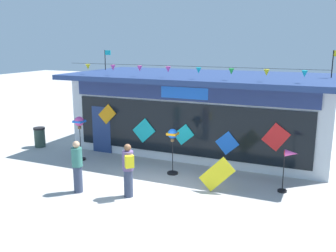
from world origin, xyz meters
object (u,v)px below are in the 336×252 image
at_px(wind_spinner_far_left, 79,126).
at_px(wind_spinner_center_left, 289,162).
at_px(display_kite_on_ground, 217,174).
at_px(trash_bin, 40,137).
at_px(wind_spinner_left, 173,140).
at_px(person_mid_plaza, 128,169).
at_px(kite_shop_building, 203,111).
at_px(person_near_camera, 77,166).

xyz_separation_m(wind_spinner_far_left, wind_spinner_center_left, (8.07, -0.14, -0.39)).
height_order(wind_spinner_far_left, wind_spinner_center_left, wind_spinner_far_left).
relative_size(wind_spinner_far_left, display_kite_on_ground, 1.69).
distance_m(trash_bin, display_kite_on_ground, 9.08).
bearing_deg(wind_spinner_far_left, wind_spinner_left, -0.31).
bearing_deg(person_mid_plaza, wind_spinner_left, -143.33).
xyz_separation_m(kite_shop_building, wind_spinner_left, (0.08, -3.58, -0.44)).
relative_size(wind_spinner_far_left, wind_spinner_left, 1.07).
bearing_deg(trash_bin, display_kite_on_ground, -11.48).
relative_size(person_mid_plaza, trash_bin, 1.87).
bearing_deg(wind_spinner_center_left, display_kite_on_ground, -158.27).
height_order(wind_spinner_far_left, display_kite_on_ground, wind_spinner_far_left).
relative_size(wind_spinner_center_left, trash_bin, 1.58).
distance_m(wind_spinner_left, trash_bin, 7.05).
bearing_deg(person_near_camera, wind_spinner_left, 116.76).
distance_m(wind_spinner_center_left, person_near_camera, 6.64).
xyz_separation_m(wind_spinner_center_left, person_near_camera, (-6.09, -2.65, -0.18)).
bearing_deg(display_kite_on_ground, person_near_camera, -155.53).
bearing_deg(wind_spinner_left, trash_bin, 172.93).
xyz_separation_m(wind_spinner_far_left, wind_spinner_left, (4.05, -0.02, -0.15)).
xyz_separation_m(wind_spinner_far_left, person_near_camera, (1.98, -2.79, -0.56)).
bearing_deg(trash_bin, person_mid_plaza, -26.86).
bearing_deg(wind_spinner_center_left, wind_spinner_left, 178.30).
bearing_deg(wind_spinner_left, wind_spinner_far_left, 179.69).
bearing_deg(wind_spinner_left, display_kite_on_ground, -25.93).
height_order(wind_spinner_left, person_mid_plaza, person_mid_plaza).
bearing_deg(person_near_camera, wind_spinner_center_left, 87.09).
relative_size(kite_shop_building, wind_spinner_far_left, 6.14).
bearing_deg(wind_spinner_far_left, kite_shop_building, 41.85).
relative_size(kite_shop_building, person_mid_plaza, 6.53).
height_order(kite_shop_building, wind_spinner_center_left, kite_shop_building).
xyz_separation_m(wind_spinner_left, wind_spinner_center_left, (4.01, -0.12, -0.23)).
relative_size(wind_spinner_center_left, person_near_camera, 0.84).
bearing_deg(wind_spinner_center_left, wind_spinner_far_left, 179.00).
bearing_deg(person_mid_plaza, kite_shop_building, -136.82).
bearing_deg(wind_spinner_far_left, display_kite_on_ground, -9.16).
bearing_deg(person_mid_plaza, wind_spinner_far_left, -77.83).
xyz_separation_m(wind_spinner_center_left, trash_bin, (-10.97, 0.98, -0.58)).
bearing_deg(person_near_camera, trash_bin, -153.14).
height_order(kite_shop_building, wind_spinner_far_left, kite_shop_building).
relative_size(kite_shop_building, person_near_camera, 6.53).
distance_m(wind_spinner_far_left, person_near_camera, 3.47).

